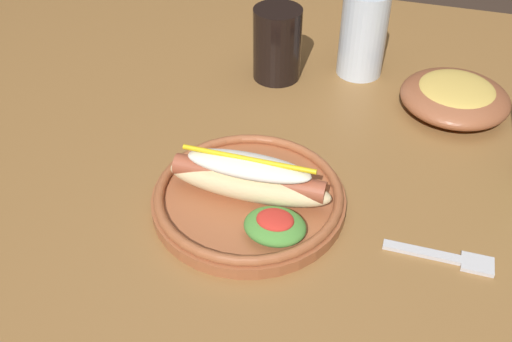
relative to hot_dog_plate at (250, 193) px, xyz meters
The scene contains 6 objects.
dining_table 0.20m from the hot_dog_plate, 88.64° to the left, with size 1.35×0.98×0.74m.
hot_dog_plate is the anchor object (origin of this frame).
fork 0.24m from the hot_dog_plate, ahead, with size 0.12×0.03×0.00m.
soda_cup 0.31m from the hot_dog_plate, 99.52° to the left, with size 0.08×0.08×0.12m, color black.
water_cup 0.37m from the hot_dog_plate, 78.35° to the left, with size 0.07×0.07×0.14m, color silver.
side_bowl 0.37m from the hot_dog_plate, 51.96° to the left, with size 0.16×0.16×0.05m.
Camera 1 is at (0.15, -0.66, 1.23)m, focal length 40.85 mm.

